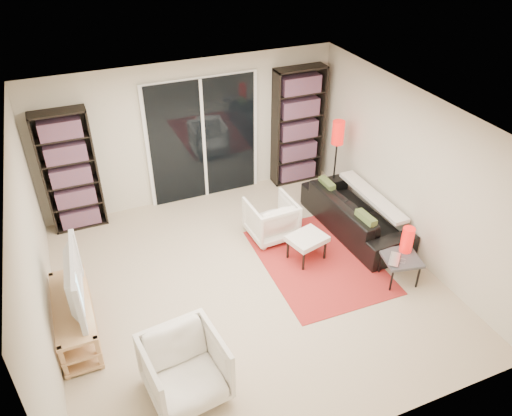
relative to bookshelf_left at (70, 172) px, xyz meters
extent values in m
plane|color=beige|center=(1.95, -2.33, -0.98)|extent=(5.00, 5.00, 0.00)
cube|color=beige|center=(1.95, 0.17, 0.22)|extent=(5.00, 0.02, 2.40)
cube|color=beige|center=(1.95, -4.83, 0.22)|extent=(5.00, 0.02, 2.40)
cube|color=beige|center=(-0.55, -2.33, 0.22)|extent=(0.02, 5.00, 2.40)
cube|color=beige|center=(4.45, -2.33, 0.22)|extent=(0.02, 5.00, 2.40)
cube|color=white|center=(1.95, -2.33, 1.42)|extent=(5.00, 5.00, 0.02)
cube|color=white|center=(2.15, 0.14, 0.07)|extent=(1.92, 0.06, 2.16)
cube|color=black|center=(2.15, 0.10, 0.07)|extent=(1.80, 0.02, 2.10)
cube|color=white|center=(2.15, 0.09, 0.07)|extent=(0.05, 0.02, 2.10)
cube|color=black|center=(0.00, 0.01, 0.00)|extent=(0.80, 0.30, 1.95)
cube|color=#973C2C|center=(0.00, -0.01, 0.00)|extent=(0.70, 0.22, 1.85)
cube|color=black|center=(3.85, 0.01, 0.07)|extent=(0.90, 0.30, 2.10)
cube|color=#973C2C|center=(3.85, -0.01, 0.07)|extent=(0.80, 0.22, 2.00)
cube|color=#DDAD79|center=(-0.31, -2.38, -0.50)|extent=(0.44, 1.36, 0.04)
cube|color=#DDAD79|center=(-0.31, -2.38, -0.73)|extent=(0.44, 1.36, 0.03)
cube|color=#DDAD79|center=(-0.31, -2.38, -0.92)|extent=(0.44, 1.36, 0.04)
cube|color=#DDAD79|center=(-0.49, -3.02, -0.73)|extent=(0.05, 0.05, 0.50)
cube|color=#DDAD79|center=(-0.49, -1.74, -0.73)|extent=(0.05, 0.05, 0.50)
cube|color=#DDAD79|center=(-0.12, -3.02, -0.73)|extent=(0.05, 0.05, 0.50)
cube|color=#DDAD79|center=(-0.12, -1.74, -0.73)|extent=(0.05, 0.05, 0.50)
imported|color=black|center=(-0.29, -2.38, -0.15)|extent=(0.23, 1.15, 0.66)
cube|color=#AC2622|center=(3.09, -2.29, -0.97)|extent=(1.62, 2.16, 0.01)
imported|color=black|center=(3.98, -1.81, -0.68)|extent=(0.90, 2.08, 0.59)
imported|color=white|center=(2.70, -1.44, -0.66)|extent=(0.71, 0.73, 0.64)
imported|color=white|center=(0.69, -3.70, -0.60)|extent=(0.89, 0.91, 0.75)
cube|color=white|center=(2.94, -2.16, -0.62)|extent=(0.61, 0.55, 0.08)
cylinder|color=black|center=(2.78, -2.38, -0.82)|extent=(0.04, 0.04, 0.32)
cylinder|color=black|center=(2.70, -2.05, -0.82)|extent=(0.04, 0.04, 0.32)
cylinder|color=black|center=(3.19, -2.28, -0.82)|extent=(0.04, 0.04, 0.32)
cylinder|color=black|center=(3.10, -1.95, -0.82)|extent=(0.04, 0.04, 0.32)
cube|color=#3F3F43|center=(3.90, -3.07, -0.60)|extent=(0.57, 0.57, 0.04)
cylinder|color=black|center=(3.68, -3.22, -0.79)|extent=(0.03, 0.03, 0.38)
cylinder|color=black|center=(3.75, -2.84, -0.79)|extent=(0.03, 0.03, 0.38)
cylinder|color=black|center=(4.05, -3.30, -0.79)|extent=(0.03, 0.03, 0.38)
cylinder|color=black|center=(4.13, -2.92, -0.79)|extent=(0.03, 0.03, 0.38)
imported|color=silver|center=(3.81, -3.12, -0.56)|extent=(0.36, 0.37, 0.02)
cylinder|color=red|center=(4.04, -2.97, -0.39)|extent=(0.17, 0.17, 0.37)
cylinder|color=black|center=(4.13, -0.86, -0.96)|extent=(0.22, 0.22, 0.03)
cylinder|color=black|center=(4.13, -0.86, -0.43)|extent=(0.03, 0.03, 1.09)
cylinder|color=red|center=(4.13, -0.86, 0.28)|extent=(0.20, 0.20, 0.39)
camera|label=1|loc=(0.06, -7.16, 3.70)|focal=35.00mm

